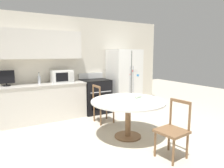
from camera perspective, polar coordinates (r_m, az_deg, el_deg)
ground_plane at (r=3.76m, az=7.71°, el=-16.94°), size 14.00×14.00×0.00m
back_wall at (r=5.56m, az=-11.35°, el=6.60°), size 5.20×0.44×2.60m
kitchen_counter at (r=5.17m, az=-19.14°, el=-4.92°), size 2.07×0.64×0.90m
refrigerator at (r=5.90m, az=3.42°, el=1.31°), size 0.83×0.78×1.74m
oven_range at (r=5.57m, az=-4.77°, el=-3.34°), size 0.73×0.68×1.08m
microwave at (r=5.23m, az=-14.13°, el=2.16°), size 0.52×0.37×0.31m
countertop_tv at (r=5.06m, az=-28.04°, el=1.59°), size 0.35×0.16×0.35m
counter_bottle at (r=5.18m, az=-20.10°, el=1.25°), size 0.07×0.07×0.27m
dining_table at (r=3.88m, az=4.63°, el=-6.28°), size 1.43×1.43×0.73m
dining_chair_near at (r=3.32m, az=16.98°, el=-12.62°), size 0.46×0.46×0.90m
dining_chair_far at (r=4.74m, az=-2.70°, el=-5.86°), size 0.42×0.42×0.90m
candle_glass at (r=3.62m, az=3.95°, el=-4.96°), size 0.09×0.09×0.08m
folded_napkin at (r=4.07m, az=7.50°, el=-3.62°), size 0.19×0.09×0.05m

